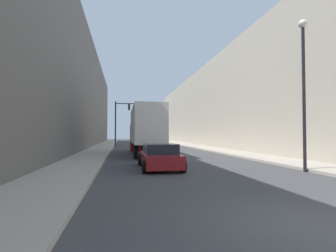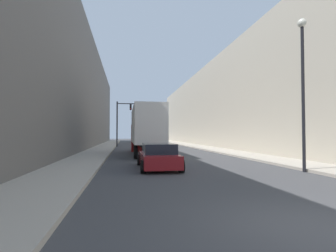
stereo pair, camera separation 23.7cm
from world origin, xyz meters
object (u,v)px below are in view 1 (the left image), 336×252
(semi_truck, at_px, (145,129))
(traffic_signal_gantry, at_px, (125,116))
(sedan_car, at_px, (159,156))
(street_lamp, at_px, (304,75))

(semi_truck, relative_size, traffic_signal_gantry, 1.72)
(traffic_signal_gantry, bearing_deg, semi_truck, -83.52)
(semi_truck, distance_m, sedan_car, 10.26)
(sedan_car, relative_size, street_lamp, 0.60)
(sedan_car, distance_m, street_lamp, 8.61)
(semi_truck, xyz_separation_m, street_lamp, (6.97, -12.67, 2.52))
(sedan_car, bearing_deg, street_lamp, -19.95)
(semi_truck, height_order, sedan_car, semi_truck)
(sedan_car, xyz_separation_m, street_lamp, (7.05, -2.56, 4.23))
(street_lamp, bearing_deg, semi_truck, 118.81)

